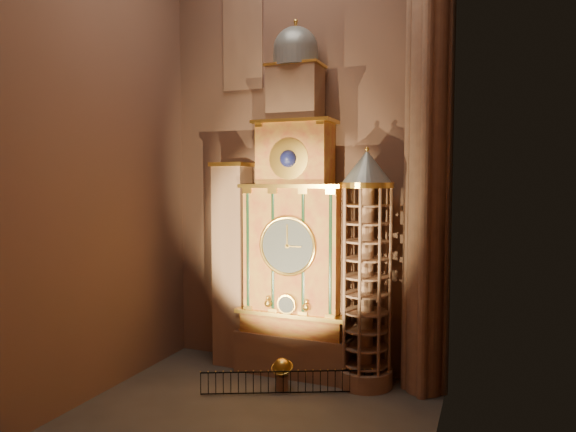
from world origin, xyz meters
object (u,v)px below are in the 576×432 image
at_px(stair_turret, 366,271).
at_px(astronomical_clock, 295,236).
at_px(portrait_tower, 232,263).
at_px(celestial_globe, 282,371).
at_px(iron_railing, 287,382).

bearing_deg(stair_turret, astronomical_clock, 175.70).
bearing_deg(portrait_tower, celestial_globe, -31.34).
relative_size(stair_turret, celestial_globe, 7.53).
height_order(celestial_globe, iron_railing, celestial_globe).
bearing_deg(celestial_globe, iron_railing, -44.96).
bearing_deg(celestial_globe, portrait_tower, 148.66).
relative_size(astronomical_clock, portrait_tower, 1.64).
distance_m(astronomical_clock, celestial_globe, 6.22).
bearing_deg(portrait_tower, iron_railing, -32.89).
xyz_separation_m(portrait_tower, celestial_globe, (3.62, -2.20, -4.29)).
xyz_separation_m(portrait_tower, iron_railing, (4.01, -2.59, -4.61)).
bearing_deg(stair_turret, iron_railing, -141.39).
relative_size(portrait_tower, celestial_globe, 7.11).
bearing_deg(astronomical_clock, stair_turret, -4.30).
xyz_separation_m(astronomical_clock, stair_turret, (3.50, -0.26, -1.41)).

